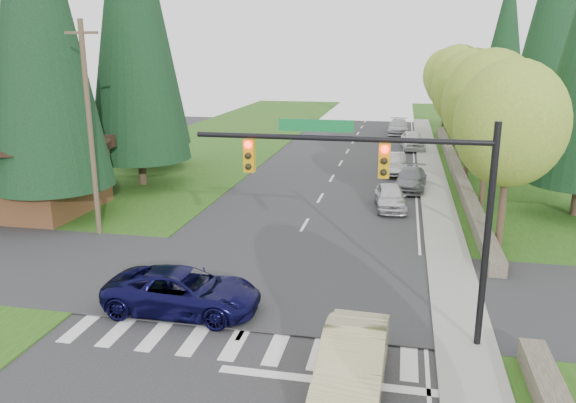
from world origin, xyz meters
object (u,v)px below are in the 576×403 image
(parked_car_a, at_px, (391,197))
(parked_car_c, at_px, (394,164))
(parked_car_e, at_px, (398,127))
(suv_navy, at_px, (183,291))
(parked_car_d, at_px, (413,140))
(sedan_champagne, at_px, (353,362))
(parked_car_b, at_px, (411,179))

(parked_car_a, bearing_deg, parked_car_c, 83.55)
(parked_car_e, bearing_deg, suv_navy, -98.35)
(parked_car_a, height_order, parked_car_d, parked_car_d)
(sedan_champagne, distance_m, parked_car_c, 27.41)
(parked_car_a, relative_size, parked_car_c, 0.92)
(parked_car_c, distance_m, parked_car_d, 10.78)
(sedan_champagne, relative_size, parked_car_c, 1.08)
(suv_navy, relative_size, parked_car_c, 1.20)
(sedan_champagne, distance_m, parked_car_d, 38.14)
(parked_car_d, relative_size, parked_car_e, 0.91)
(sedan_champagne, height_order, parked_car_d, parked_car_d)
(parked_car_b, relative_size, parked_car_c, 1.04)
(suv_navy, distance_m, parked_car_b, 20.83)
(sedan_champagne, relative_size, parked_car_d, 0.99)
(sedan_champagne, distance_m, parked_car_e, 47.51)
(parked_car_c, relative_size, parked_car_d, 0.92)
(parked_car_a, xyz_separation_m, parked_car_d, (1.40, 20.24, 0.12))
(parked_car_b, xyz_separation_m, parked_car_e, (-1.16, 24.75, 0.10))
(suv_navy, distance_m, parked_car_e, 44.59)
(parked_car_c, bearing_deg, parked_car_e, 84.09)
(sedan_champagne, relative_size, parked_car_e, 0.91)
(parked_car_a, xyz_separation_m, parked_car_e, (0.00, 29.65, 0.07))
(suv_navy, height_order, parked_car_b, suv_navy)
(parked_car_d, bearing_deg, parked_car_a, -99.63)
(parked_car_b, bearing_deg, sedan_champagne, -89.52)
(parked_car_b, distance_m, parked_car_e, 24.78)
(suv_navy, relative_size, parked_car_b, 1.16)
(sedan_champagne, xyz_separation_m, parked_car_d, (1.90, 38.10, 0.03))
(parked_car_b, bearing_deg, parked_car_c, 108.64)
(parked_car_d, height_order, parked_car_e, parked_car_d)
(parked_car_b, bearing_deg, suv_navy, -107.10)
(suv_navy, bearing_deg, parked_car_b, -21.70)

